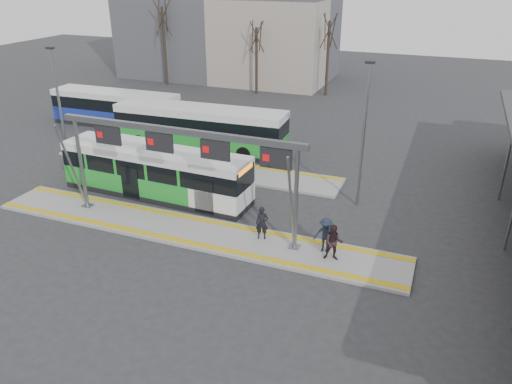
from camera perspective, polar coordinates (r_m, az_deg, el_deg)
ground at (r=25.61m, az=-7.68°, el=-4.54°), size 120.00×120.00×0.00m
platform_main at (r=25.57m, az=-7.69°, el=-4.39°), size 22.00×3.00×0.15m
platform_second at (r=33.68m, az=-7.16°, el=2.99°), size 20.00×3.00×0.15m
tactile_main at (r=25.53m, az=-7.70°, el=-4.22°), size 22.00×2.65×0.02m
tactile_second at (r=34.59m, az=-6.28°, el=3.78°), size 20.00×0.35×0.02m
gantry at (r=24.20m, az=-8.69°, el=4.82°), size 13.00×1.68×5.20m
hero_bus at (r=29.36m, az=-11.45°, el=2.24°), size 11.52×2.85×3.15m
bg_bus_green at (r=36.41m, az=-6.37°, el=7.17°), size 12.64×3.23×3.13m
bg_bus_blue at (r=43.57m, az=-15.73°, el=9.14°), size 11.00×2.67×2.86m
passenger_a at (r=24.13m, az=0.69°, el=-3.57°), size 0.70×0.56×1.67m
passenger_b at (r=22.71m, az=8.86°, el=-5.74°), size 0.96×0.82×1.73m
passenger_c at (r=23.30m, az=7.95°, el=-4.87°), size 1.15×0.71×1.71m
tree_left at (r=52.31m, az=0.06°, el=17.29°), size 1.40×1.40×7.50m
tree_mid at (r=51.91m, az=8.36°, el=17.67°), size 1.40×1.40×8.31m
tree_far at (r=57.26m, az=-10.63°, el=18.95°), size 1.40×1.40×9.35m
lamp_west at (r=34.14m, az=-21.50°, el=9.01°), size 0.50×0.25×7.85m
lamp_east at (r=27.22m, az=12.20°, el=6.62°), size 0.50×0.25×7.97m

